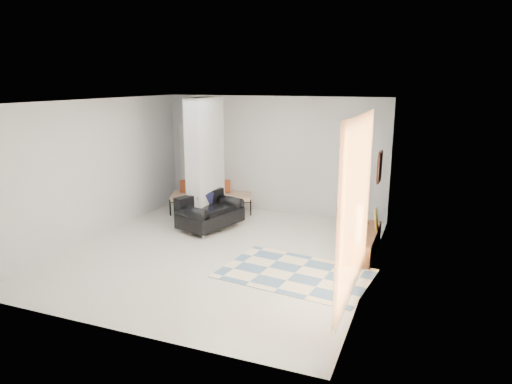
% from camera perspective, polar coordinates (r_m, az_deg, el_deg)
% --- Properties ---
extents(floor, '(6.00, 6.00, 0.00)m').
position_cam_1_polar(floor, '(8.71, -4.50, -7.49)').
color(floor, beige).
rests_on(floor, ground).
extents(ceiling, '(6.00, 6.00, 0.00)m').
position_cam_1_polar(ceiling, '(8.12, -4.88, 11.25)').
color(ceiling, white).
rests_on(ceiling, wall_back).
extents(wall_back, '(6.00, 0.00, 6.00)m').
position_cam_1_polar(wall_back, '(11.03, 2.14, 4.63)').
color(wall_back, '#B8BBBD').
rests_on(wall_back, ground).
extents(wall_front, '(6.00, 0.00, 6.00)m').
position_cam_1_polar(wall_front, '(5.85, -17.63, -4.31)').
color(wall_front, '#B8BBBD').
rests_on(wall_front, ground).
extents(wall_left, '(0.00, 6.00, 6.00)m').
position_cam_1_polar(wall_left, '(9.80, -19.32, 2.70)').
color(wall_left, '#B8BBBD').
rests_on(wall_left, ground).
extents(wall_right, '(0.00, 6.00, 6.00)m').
position_cam_1_polar(wall_right, '(7.54, 14.48, -0.09)').
color(wall_right, '#B8BBBD').
rests_on(wall_right, ground).
extents(partition_column, '(0.35, 1.20, 2.80)m').
position_cam_1_polar(partition_column, '(10.19, -6.34, 3.79)').
color(partition_column, '#B0B5B7').
rests_on(partition_column, floor).
extents(hallway_door, '(0.85, 0.06, 2.04)m').
position_cam_1_polar(hallway_door, '(11.90, -7.55, 3.34)').
color(hallway_door, silver).
rests_on(hallway_door, floor).
extents(curtain, '(0.00, 2.55, 2.55)m').
position_cam_1_polar(curtain, '(6.43, 12.52, -1.88)').
color(curtain, orange).
rests_on(curtain, wall_right).
extents(wall_art, '(0.04, 0.45, 0.55)m').
position_cam_1_polar(wall_art, '(8.44, 15.20, 3.05)').
color(wall_art, '#3B1910').
rests_on(wall_art, wall_right).
extents(media_console, '(0.45, 1.65, 0.80)m').
position_cam_1_polar(media_console, '(8.84, 13.33, -6.08)').
color(media_console, brown).
rests_on(media_console, floor).
extents(loveseat, '(1.17, 1.57, 0.76)m').
position_cam_1_polar(loveseat, '(9.98, -5.96, -2.52)').
color(loveseat, silver).
rests_on(loveseat, floor).
extents(daybed, '(2.12, 1.49, 0.77)m').
position_cam_1_polar(daybed, '(11.30, -5.66, -0.34)').
color(daybed, black).
rests_on(daybed, floor).
extents(area_rug, '(2.60, 1.90, 0.01)m').
position_cam_1_polar(area_rug, '(7.79, 4.90, -10.08)').
color(area_rug, beige).
rests_on(area_rug, floor).
extents(cylinder_lamp, '(0.12, 0.12, 0.68)m').
position_cam_1_polar(cylinder_lamp, '(8.10, 12.76, -3.91)').
color(cylinder_lamp, silver).
rests_on(cylinder_lamp, media_console).
extents(bronze_figurine, '(0.15, 0.15, 0.25)m').
position_cam_1_polar(bronze_figurine, '(9.25, 13.60, -3.11)').
color(bronze_figurine, '#321E16').
rests_on(bronze_figurine, media_console).
extents(vase, '(0.20, 0.20, 0.18)m').
position_cam_1_polar(vase, '(8.68, 13.02, -4.43)').
color(vase, silver).
rests_on(vase, media_console).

